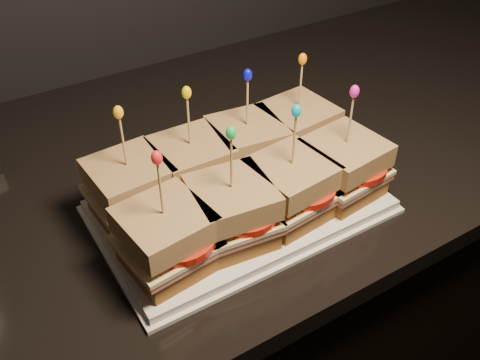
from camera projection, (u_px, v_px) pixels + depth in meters
cabinet at (336, 270)px, 1.28m from camera, size 2.49×0.64×0.87m
granite_slab at (362, 105)px, 1.00m from camera, size 2.53×0.68×0.03m
platter at (240, 206)px, 0.73m from camera, size 0.37×0.23×0.02m
platter_rim at (240, 210)px, 0.74m from camera, size 0.38×0.24×0.01m
sandwich_0_bread_bot at (134, 206)px, 0.70m from camera, size 0.10×0.10×0.03m
sandwich_0_ham at (132, 196)px, 0.69m from camera, size 0.11×0.10×0.01m
sandwich_0_cheese at (131, 192)px, 0.68m from camera, size 0.11×0.11×0.01m
sandwich_0_tomato at (141, 187)px, 0.68m from camera, size 0.09×0.09×0.01m
sandwich_0_bread_top at (129, 175)px, 0.67m from camera, size 0.10×0.10×0.03m
sandwich_0_pick at (124, 145)px, 0.64m from camera, size 0.00×0.00×0.09m
sandwich_0_frill at (118, 112)px, 0.61m from camera, size 0.01×0.01×0.02m
sandwich_1_bread_bot at (193, 184)px, 0.74m from camera, size 0.09×0.09×0.03m
sandwich_1_ham at (192, 175)px, 0.73m from camera, size 0.10×0.10×0.01m
sandwich_1_cheese at (192, 170)px, 0.72m from camera, size 0.10×0.10×0.01m
sandwich_1_tomato at (202, 165)px, 0.72m from camera, size 0.09×0.09×0.01m
sandwich_1_bread_top at (191, 154)px, 0.70m from camera, size 0.09×0.09×0.03m
sandwich_1_pick at (189, 124)px, 0.68m from camera, size 0.00×0.00×0.09m
sandwich_1_frill at (187, 92)px, 0.65m from camera, size 0.01×0.01×0.02m
sandwich_2_bread_bot at (247, 164)px, 0.77m from camera, size 0.10×0.10×0.03m
sandwich_2_ham at (247, 155)px, 0.76m from camera, size 0.11×0.11×0.01m
sandwich_2_cheese at (247, 151)px, 0.76m from camera, size 0.11×0.11×0.01m
sandwich_2_tomato at (256, 146)px, 0.75m from camera, size 0.09×0.09×0.01m
sandwich_2_bread_top at (247, 134)px, 0.74m from camera, size 0.10×0.10×0.03m
sandwich_2_pick at (247, 105)px, 0.71m from camera, size 0.00×0.00×0.09m
sandwich_2_frill at (248, 75)px, 0.68m from camera, size 0.01×0.01×0.02m
sandwich_3_bread_bot at (296, 146)px, 0.81m from camera, size 0.10×0.10×0.03m
sandwich_3_ham at (297, 137)px, 0.80m from camera, size 0.11×0.11×0.01m
sandwich_3_cheese at (297, 133)px, 0.79m from camera, size 0.11×0.11×0.01m
sandwich_3_tomato at (306, 128)px, 0.79m from camera, size 0.09×0.09×0.01m
sandwich_3_bread_top at (298, 117)px, 0.78m from camera, size 0.10×0.10×0.03m
sandwich_3_pick at (300, 89)px, 0.75m from camera, size 0.00×0.00×0.09m
sandwich_3_frill at (303, 59)px, 0.72m from camera, size 0.01×0.01×0.02m
sandwich_4_bread_bot at (168, 256)px, 0.63m from camera, size 0.10×0.10×0.03m
sandwich_4_ham at (167, 246)px, 0.62m from camera, size 0.11×0.11×0.01m
sandwich_4_cheese at (167, 241)px, 0.61m from camera, size 0.11×0.11×0.01m
sandwich_4_tomato at (178, 236)px, 0.61m from camera, size 0.09×0.09×0.01m
sandwich_4_bread_top at (165, 224)px, 0.60m from camera, size 0.10×0.10×0.03m
sandwich_4_pick at (161, 192)px, 0.57m from camera, size 0.00×0.00×0.09m
sandwich_4_frill at (157, 158)px, 0.54m from camera, size 0.01×0.01×0.02m
sandwich_5_bread_bot at (232, 229)px, 0.67m from camera, size 0.10×0.10×0.03m
sandwich_5_ham at (232, 219)px, 0.66m from camera, size 0.11×0.11×0.01m
sandwich_5_cheese at (232, 215)px, 0.65m from camera, size 0.11×0.11×0.01m
sandwich_5_tomato at (243, 209)px, 0.65m from camera, size 0.09×0.09×0.01m
sandwich_5_bread_top at (232, 197)px, 0.63m from camera, size 0.10×0.10×0.03m
sandwich_5_pick at (231, 166)px, 0.61m from camera, size 0.00×0.00×0.09m
sandwich_5_frill at (231, 133)px, 0.58m from camera, size 0.01×0.01×0.02m
sandwich_6_bread_bot at (289, 205)px, 0.70m from camera, size 0.10×0.10×0.03m
sandwich_6_ham at (290, 195)px, 0.69m from camera, size 0.11×0.11×0.01m
sandwich_6_cheese at (290, 191)px, 0.69m from camera, size 0.11×0.11×0.01m
sandwich_6_tomato at (301, 186)px, 0.68m from camera, size 0.09×0.09×0.01m
sandwich_6_bread_top at (292, 174)px, 0.67m from camera, size 0.10×0.10×0.03m
sandwich_6_pick at (294, 143)px, 0.64m from camera, size 0.00×0.00×0.09m
sandwich_6_frill at (296, 111)px, 0.61m from camera, size 0.01×0.01×0.02m
sandwich_7_bread_bot at (341, 183)px, 0.74m from camera, size 0.10×0.10×0.03m
sandwich_7_ham at (342, 173)px, 0.73m from camera, size 0.11×0.11×0.01m
sandwich_7_cheese at (343, 169)px, 0.72m from camera, size 0.11×0.11×0.01m
sandwich_7_tomato at (353, 164)px, 0.72m from camera, size 0.09×0.09×0.01m
sandwich_7_bread_top at (345, 152)px, 0.71m from camera, size 0.10×0.10×0.03m
sandwich_7_pick at (350, 123)px, 0.68m from camera, size 0.00×0.00×0.09m
sandwich_7_frill at (355, 91)px, 0.65m from camera, size 0.01×0.01×0.02m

